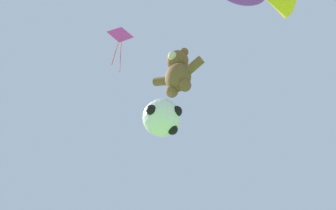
# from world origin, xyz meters

# --- Properties ---
(teddy_bear_kite) EXTENTS (1.79, 0.79, 1.82)m
(teddy_bear_kite) POSITION_xyz_m (-0.41, 6.89, 9.68)
(teddy_bear_kite) COLOR brown
(soccer_ball_kite) EXTENTS (1.18, 1.17, 1.09)m
(soccer_ball_kite) POSITION_xyz_m (-0.90, 6.79, 8.00)
(soccer_ball_kite) COLOR white
(diamond_kite) EXTENTS (0.76, 0.85, 2.84)m
(diamond_kite) POSITION_xyz_m (-3.20, 7.01, 13.53)
(diamond_kite) COLOR #E53F9E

